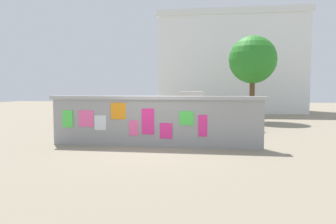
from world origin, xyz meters
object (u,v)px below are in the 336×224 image
(person_walking, at_px, (191,114))
(tree_roadside, at_px, (253,60))
(motorcycle, at_px, (140,124))
(person_bystander, at_px, (180,112))
(auto_rickshaw_truck, at_px, (212,110))
(bicycle_near, at_px, (106,124))

(person_walking, xyz_separation_m, tree_roadside, (3.19, 7.95, 2.76))
(motorcycle, bearing_deg, tree_roadside, 51.89)
(motorcycle, xyz_separation_m, person_bystander, (1.67, 0.39, 0.52))
(motorcycle, distance_m, person_bystander, 1.79)
(auto_rickshaw_truck, distance_m, tree_roadside, 5.63)
(person_walking, relative_size, person_bystander, 1.00)
(motorcycle, xyz_separation_m, person_walking, (2.25, -1.02, 0.52))
(auto_rickshaw_truck, xyz_separation_m, tree_roadside, (2.42, 4.22, 2.84))
(auto_rickshaw_truck, height_order, person_bystander, auto_rickshaw_truck)
(tree_roadside, bearing_deg, bicycle_near, -139.35)
(person_bystander, bearing_deg, person_walking, -67.72)
(auto_rickshaw_truck, xyz_separation_m, motorcycle, (-3.01, -2.71, -0.44))
(bicycle_near, bearing_deg, motorcycle, -21.72)
(motorcycle, bearing_deg, bicycle_near, 158.28)
(auto_rickshaw_truck, relative_size, motorcycle, 1.91)
(person_bystander, height_order, tree_roadside, tree_roadside)
(auto_rickshaw_truck, height_order, motorcycle, auto_rickshaw_truck)
(person_walking, distance_m, tree_roadside, 9.00)
(bicycle_near, bearing_deg, person_walking, -23.27)
(person_bystander, bearing_deg, auto_rickshaw_truck, 59.90)
(bicycle_near, relative_size, tree_roadside, 0.32)
(auto_rickshaw_truck, height_order, tree_roadside, tree_roadside)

